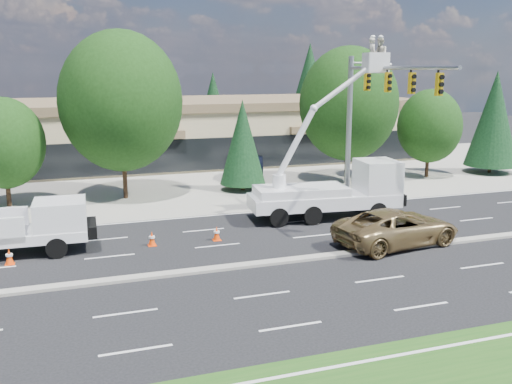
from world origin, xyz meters
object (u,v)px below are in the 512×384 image
object	(u,v)px
utility_pickup	(26,233)
minivan	(397,227)
bucket_truck	(339,180)
signal_mast	(368,108)

from	to	relation	value
utility_pickup	minivan	world-z (taller)	utility_pickup
utility_pickup	bucket_truck	size ratio (longest dim) A/B	0.63
signal_mast	utility_pickup	size ratio (longest dim) A/B	1.61
bucket_truck	minivan	size ratio (longest dim) A/B	1.61
signal_mast	minivan	xyz separation A→B (m)	(-1.87, -6.44, -5.19)
signal_mast	minivan	world-z (taller)	signal_mast
minivan	utility_pickup	bearing A→B (deg)	67.12
bucket_truck	minivan	distance (m)	5.66
bucket_truck	signal_mast	bearing A→B (deg)	29.59
signal_mast	minivan	bearing A→B (deg)	-106.16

